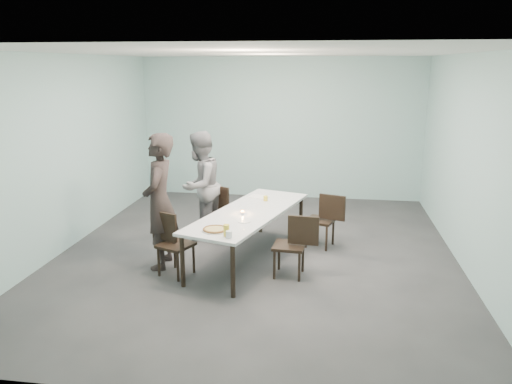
# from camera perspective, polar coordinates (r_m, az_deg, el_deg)

# --- Properties ---
(ground) EXTENTS (7.00, 7.00, 0.00)m
(ground) POSITION_cam_1_polar(r_m,az_deg,el_deg) (7.77, 0.07, -7.03)
(ground) COLOR #333335
(ground) RESTS_ON ground
(room_shell) EXTENTS (6.02, 7.02, 3.01)m
(room_shell) POSITION_cam_1_polar(r_m,az_deg,el_deg) (7.28, 0.08, 7.97)
(room_shell) COLOR #9FC9C8
(room_shell) RESTS_ON ground
(table) EXTENTS (1.61, 2.75, 0.75)m
(table) POSITION_cam_1_polar(r_m,az_deg,el_deg) (7.33, -0.82, -2.64)
(table) COLOR white
(table) RESTS_ON ground
(chair_near_left) EXTENTS (0.65, 0.55, 0.87)m
(chair_near_left) POSITION_cam_1_polar(r_m,az_deg,el_deg) (7.00, -9.70, -5.34)
(chair_near_left) COLOR black
(chair_near_left) RESTS_ON ground
(chair_far_left) EXTENTS (0.64, 0.57, 0.87)m
(chair_far_left) POSITION_cam_1_polar(r_m,az_deg,el_deg) (8.36, -3.68, -1.88)
(chair_far_left) COLOR black
(chair_far_left) RESTS_ON ground
(chair_near_right) EXTENTS (0.63, 0.45, 0.87)m
(chair_near_right) POSITION_cam_1_polar(r_m,az_deg,el_deg) (6.83, 4.49, -5.66)
(chair_near_right) COLOR black
(chair_near_right) RESTS_ON ground
(chair_far_right) EXTENTS (0.65, 0.53, 0.87)m
(chair_far_right) POSITION_cam_1_polar(r_m,az_deg,el_deg) (7.96, 7.90, -2.82)
(chair_far_right) COLOR black
(chair_far_right) RESTS_ON ground
(diner_near) EXTENTS (0.53, 0.75, 1.93)m
(diner_near) POSITION_cam_1_polar(r_m,az_deg,el_deg) (7.15, -10.96, -1.07)
(diner_near) COLOR black
(diner_near) RESTS_ON ground
(diner_far) EXTENTS (0.91, 1.03, 1.79)m
(diner_far) POSITION_cam_1_polar(r_m,az_deg,el_deg) (8.29, -6.41, 0.74)
(diner_far) COLOR gray
(diner_far) RESTS_ON ground
(pizza) EXTENTS (0.34, 0.34, 0.04)m
(pizza) POSITION_cam_1_polar(r_m,az_deg,el_deg) (6.48, -4.70, -4.29)
(pizza) COLOR white
(pizza) RESTS_ON table
(side_plate) EXTENTS (0.18, 0.18, 0.01)m
(side_plate) POSITION_cam_1_polar(r_m,az_deg,el_deg) (6.83, -1.37, -3.37)
(side_plate) COLOR white
(side_plate) RESTS_ON table
(beer_glass) EXTENTS (0.08, 0.08, 0.15)m
(beer_glass) POSITION_cam_1_polar(r_m,az_deg,el_deg) (6.26, -3.39, -4.41)
(beer_glass) COLOR yellow
(beer_glass) RESTS_ON table
(water_tumbler) EXTENTS (0.08, 0.08, 0.09)m
(water_tumbler) POSITION_cam_1_polar(r_m,az_deg,el_deg) (6.20, -3.10, -4.87)
(water_tumbler) COLOR silver
(water_tumbler) RESTS_ON table
(tealight) EXTENTS (0.06, 0.06, 0.05)m
(tealight) POSITION_cam_1_polar(r_m,az_deg,el_deg) (7.16, -1.56, -2.40)
(tealight) COLOR silver
(tealight) RESTS_ON table
(amber_tumbler) EXTENTS (0.07, 0.07, 0.08)m
(amber_tumbler) POSITION_cam_1_polar(r_m,az_deg,el_deg) (7.86, 1.10, -0.73)
(amber_tumbler) COLOR yellow
(amber_tumbler) RESTS_ON table
(menu) EXTENTS (0.35, 0.30, 0.01)m
(menu) POSITION_cam_1_polar(r_m,az_deg,el_deg) (8.11, 0.32, -0.52)
(menu) COLOR silver
(menu) RESTS_ON table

